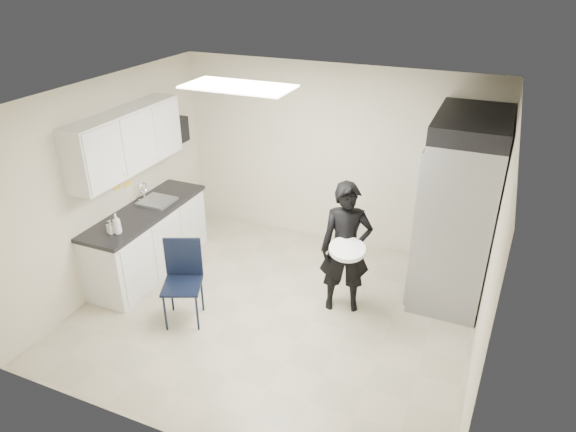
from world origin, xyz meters
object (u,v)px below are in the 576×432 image
at_px(lower_counter, 149,242).
at_px(folding_chair, 182,286).
at_px(man_tuxedo, 346,249).
at_px(commercial_fridge, 458,217).

relative_size(lower_counter, folding_chair, 1.97).
height_order(lower_counter, folding_chair, folding_chair).
bearing_deg(man_tuxedo, lower_counter, 165.29).
bearing_deg(lower_counter, man_tuxedo, 4.81).
distance_m(commercial_fridge, man_tuxedo, 1.43).
height_order(folding_chair, man_tuxedo, man_tuxedo).
relative_size(commercial_fridge, man_tuxedo, 1.29).
bearing_deg(commercial_fridge, folding_chair, -146.35).
distance_m(folding_chair, man_tuxedo, 1.93).
bearing_deg(folding_chair, man_tuxedo, 8.17).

